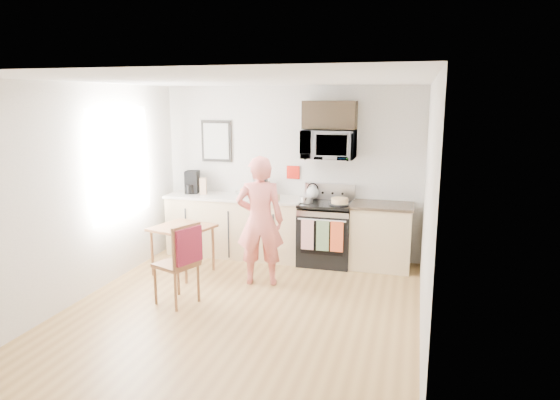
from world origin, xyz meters
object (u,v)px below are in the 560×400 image
(cake, at_px, (340,201))
(person, at_px, (260,221))
(dining_table, at_px, (182,232))
(microwave, at_px, (329,144))
(chair, at_px, (184,254))
(range, at_px, (326,235))

(cake, bearing_deg, person, -133.76)
(cake, bearing_deg, dining_table, -157.59)
(person, bearing_deg, microwave, -134.18)
(dining_table, height_order, chair, chair)
(range, bearing_deg, cake, -28.48)
(microwave, relative_size, dining_table, 1.00)
(person, bearing_deg, chair, 42.98)
(person, relative_size, cake, 5.82)
(range, height_order, cake, range)
(dining_table, bearing_deg, range, 27.55)
(person, height_order, dining_table, person)
(range, distance_m, cake, 0.59)
(person, xyz_separation_m, chair, (-0.63, -0.95, -0.21))
(microwave, height_order, chair, microwave)
(dining_table, height_order, cake, cake)
(dining_table, distance_m, chair, 1.17)
(dining_table, xyz_separation_m, chair, (0.53, -1.03, 0.05))
(chair, bearing_deg, range, 78.25)
(range, distance_m, dining_table, 2.09)
(range, distance_m, microwave, 1.33)
(dining_table, relative_size, chair, 0.76)
(microwave, bearing_deg, cake, -46.05)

